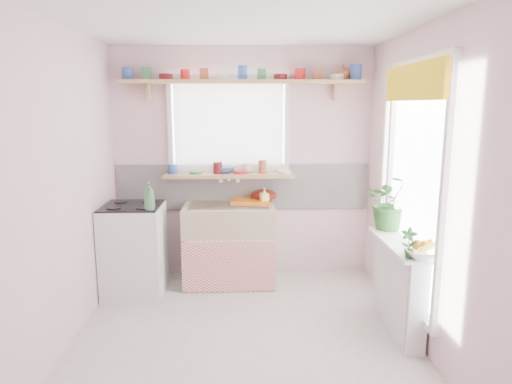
{
  "coord_description": "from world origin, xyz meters",
  "views": [
    {
      "loc": [
        -0.01,
        -3.38,
        1.89
      ],
      "look_at": [
        0.11,
        0.55,
        1.14
      ],
      "focal_mm": 32.0,
      "sensor_mm": 36.0,
      "label": 1
    }
  ],
  "objects": [
    {
      "name": "cooker",
      "position": [
        -1.1,
        1.05,
        0.46
      ],
      "size": [
        0.58,
        0.58,
        0.93
      ],
      "color": "white",
      "rests_on": "ground"
    },
    {
      "name": "cooker_bottle",
      "position": [
        -0.88,
        0.83,
        1.05
      ],
      "size": [
        0.1,
        0.1,
        0.27
      ],
      "primitive_type": "imported",
      "rotation": [
        0.0,
        0.0,
        -0.01
      ],
      "color": "#3F7F4D",
      "rests_on": "cooker"
    },
    {
      "name": "shelf_crockery",
      "position": [
        -0.02,
        1.47,
        2.19
      ],
      "size": [
        2.47,
        0.11,
        0.12
      ],
      "color": "#3359A5",
      "rests_on": "pine_shelf"
    },
    {
      "name": "radiator_ledge",
      "position": [
        1.3,
        0.2,
        0.4
      ],
      "size": [
        0.22,
        0.95,
        0.78
      ],
      "color": "white",
      "rests_on": "ground"
    },
    {
      "name": "windowsill",
      "position": [
        -0.15,
        1.48,
        1.14
      ],
      "size": [
        1.4,
        0.22,
        0.04
      ],
      "primitive_type": "cube",
      "color": "tan",
      "rests_on": "room"
    },
    {
      "name": "shelf_vase",
      "position": [
        1.06,
        1.53,
        2.22
      ],
      "size": [
        0.2,
        0.2,
        0.16
      ],
      "primitive_type": "imported",
      "rotation": [
        0.0,
        0.0,
        -0.39
      ],
      "color": "#B25D36",
      "rests_on": "pine_shelf"
    },
    {
      "name": "fruit_bowl",
      "position": [
        1.33,
        -0.2,
        0.81
      ],
      "size": [
        0.33,
        0.33,
        0.07
      ],
      "primitive_type": "imported",
      "rotation": [
        0.0,
        0.0,
        -0.12
      ],
      "color": "silver",
      "rests_on": "radiator_ledge"
    },
    {
      "name": "sill_crockery",
      "position": [
        -0.2,
        1.48,
        1.21
      ],
      "size": [
        1.35,
        0.11,
        0.12
      ],
      "color": "#3359A5",
      "rests_on": "windowsill"
    },
    {
      "name": "pine_shelf",
      "position": [
        0.0,
        1.47,
        2.12
      ],
      "size": [
        2.52,
        0.24,
        0.04
      ],
      "primitive_type": "cube",
      "color": "tan",
      "rests_on": "room"
    },
    {
      "name": "jade_plant",
      "position": [
        1.33,
        0.6,
        1.03
      ],
      "size": [
        0.48,
        0.42,
        0.5
      ],
      "primitive_type": "imported",
      "rotation": [
        0.0,
        0.0,
        -0.07
      ],
      "color": "#2D5F26",
      "rests_on": "radiator_ledge"
    },
    {
      "name": "colander",
      "position": [
        0.22,
        1.5,
        0.92
      ],
      "size": [
        0.34,
        0.34,
        0.13
      ],
      "primitive_type": "ellipsoid",
      "rotation": [
        0.0,
        0.0,
        0.22
      ],
      "color": "#601410",
      "rests_on": "sink_unit"
    },
    {
      "name": "room",
      "position": [
        0.66,
        0.86,
        1.37
      ],
      "size": [
        3.2,
        3.2,
        3.2
      ],
      "color": "silver",
      "rests_on": "ground"
    },
    {
      "name": "fruit",
      "position": [
        1.34,
        -0.19,
        0.87
      ],
      "size": [
        0.2,
        0.14,
        0.1
      ],
      "color": "orange",
      "rests_on": "fruit_bowl"
    },
    {
      "name": "sill_cup",
      "position": [
        0.05,
        1.54,
        1.21
      ],
      "size": [
        0.17,
        0.17,
        0.11
      ],
      "primitive_type": "imported",
      "rotation": [
        0.0,
        0.0,
        -0.27
      ],
      "color": "beige",
      "rests_on": "windowsill"
    },
    {
      "name": "sill_bowl",
      "position": [
        -0.2,
        1.54,
        1.19
      ],
      "size": [
        0.29,
        0.29,
        0.07
      ],
      "primitive_type": "imported",
      "rotation": [
        0.0,
        0.0,
        -0.42
      ],
      "color": "#3457A9",
      "rests_on": "windowsill"
    },
    {
      "name": "dish_tray",
      "position": [
        0.08,
        1.41,
        0.87
      ],
      "size": [
        0.43,
        0.34,
        0.04
      ],
      "primitive_type": "cube",
      "rotation": [
        0.0,
        0.0,
        -0.12
      ],
      "color": "orange",
      "rests_on": "sink_unit"
    },
    {
      "name": "soap_bottle_sink",
      "position": [
        0.22,
        1.35,
        0.94
      ],
      "size": [
        0.1,
        0.1,
        0.18
      ],
      "primitive_type": "imported",
      "rotation": [
        0.0,
        0.0,
        0.33
      ],
      "color": "#F7F36D",
      "rests_on": "sink_unit"
    },
    {
      "name": "herb_pot",
      "position": [
        1.21,
        -0.2,
        0.89
      ],
      "size": [
        0.14,
        0.12,
        0.23
      ],
      "primitive_type": "imported",
      "rotation": [
        0.0,
        0.0,
        -0.4
      ],
      "color": "#2A6B2C",
      "rests_on": "radiator_ledge"
    },
    {
      "name": "sink_unit",
      "position": [
        -0.15,
        1.29,
        0.43
      ],
      "size": [
        0.95,
        0.65,
        1.11
      ],
      "color": "white",
      "rests_on": "ground"
    }
  ]
}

